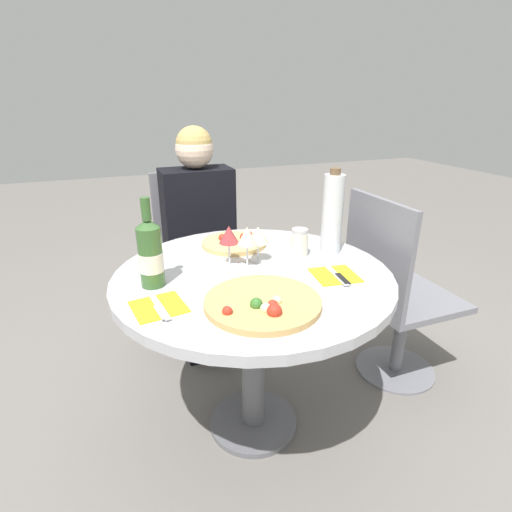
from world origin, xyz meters
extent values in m
plane|color=slate|center=(0.00, 0.00, 0.00)|extent=(12.00, 12.00, 0.00)
cylinder|color=slate|center=(0.00, 0.00, 0.01)|extent=(0.36, 0.36, 0.02)
cylinder|color=slate|center=(0.00, 0.00, 0.35)|extent=(0.09, 0.09, 0.64)
cylinder|color=#B7B7BC|center=(0.00, 0.00, 0.69)|extent=(1.00, 1.00, 0.04)
cylinder|color=slate|center=(-0.01, 0.80, 0.01)|extent=(0.38, 0.38, 0.01)
cylinder|color=slate|center=(-0.01, 0.80, 0.20)|extent=(0.06, 0.06, 0.40)
cube|color=slate|center=(-0.01, 0.80, 0.41)|extent=(0.43, 0.43, 0.03)
cube|color=slate|center=(-0.01, 1.00, 0.66)|extent=(0.43, 0.02, 0.48)
cube|color=black|center=(-0.01, 0.64, 0.21)|extent=(0.31, 0.33, 0.43)
cube|color=black|center=(-0.01, 0.80, 0.69)|extent=(0.36, 0.21, 0.52)
sphere|color=beige|center=(-0.01, 0.80, 1.04)|extent=(0.19, 0.19, 0.19)
sphere|color=tan|center=(-0.01, 0.80, 1.07)|extent=(0.18, 0.18, 0.18)
cylinder|color=slate|center=(0.80, 0.07, 0.01)|extent=(0.38, 0.38, 0.01)
cylinder|color=slate|center=(0.80, 0.07, 0.20)|extent=(0.06, 0.06, 0.40)
cube|color=slate|center=(0.80, 0.07, 0.41)|extent=(0.43, 0.43, 0.03)
cube|color=slate|center=(0.60, 0.07, 0.66)|extent=(0.02, 0.43, 0.48)
cylinder|color=tan|center=(-0.06, -0.24, 0.71)|extent=(0.36, 0.36, 0.02)
sphere|color=beige|center=(-0.03, -0.27, 0.73)|extent=(0.03, 0.03, 0.03)
sphere|color=#B22D1E|center=(-0.06, -0.33, 0.73)|extent=(0.04, 0.04, 0.04)
sphere|color=#336B28|center=(-0.09, -0.27, 0.73)|extent=(0.04, 0.04, 0.04)
sphere|color=beige|center=(-0.08, -0.30, 0.73)|extent=(0.03, 0.03, 0.03)
sphere|color=#B22D1E|center=(-0.18, -0.28, 0.73)|extent=(0.03, 0.03, 0.03)
sphere|color=#B22D1E|center=(-0.05, -0.29, 0.73)|extent=(0.03, 0.03, 0.03)
sphere|color=beige|center=(-0.18, -0.27, 0.73)|extent=(0.03, 0.03, 0.03)
cylinder|color=#DBB26B|center=(0.02, 0.29, 0.71)|extent=(0.27, 0.27, 0.02)
sphere|color=#336B28|center=(0.01, 0.30, 0.73)|extent=(0.03, 0.03, 0.03)
sphere|color=#B22D1E|center=(0.11, 0.33, 0.73)|extent=(0.03, 0.03, 0.03)
sphere|color=#B22D1E|center=(-0.02, 0.32, 0.73)|extent=(0.03, 0.03, 0.03)
sphere|color=#B22D1E|center=(0.07, 0.30, 0.73)|extent=(0.03, 0.03, 0.03)
sphere|color=#B22D1E|center=(0.07, 0.30, 0.73)|extent=(0.03, 0.03, 0.03)
sphere|color=#336B28|center=(0.05, 0.21, 0.73)|extent=(0.02, 0.02, 0.02)
sphere|color=beige|center=(0.08, 0.25, 0.73)|extent=(0.02, 0.02, 0.02)
cylinder|color=#38602D|center=(-0.35, 0.02, 0.80)|extent=(0.08, 0.08, 0.20)
cone|color=#38602D|center=(-0.35, 0.02, 0.92)|extent=(0.08, 0.08, 0.03)
cylinder|color=#38602D|center=(-0.35, 0.02, 0.97)|extent=(0.03, 0.03, 0.07)
cylinder|color=silver|center=(-0.35, 0.02, 0.79)|extent=(0.08, 0.08, 0.06)
cylinder|color=silver|center=(0.36, 0.08, 0.86)|extent=(0.08, 0.08, 0.31)
cylinder|color=brown|center=(0.36, 0.08, 1.03)|extent=(0.04, 0.04, 0.02)
cylinder|color=silver|center=(0.23, 0.08, 0.75)|extent=(0.07, 0.07, 0.09)
cylinder|color=#B2B2B7|center=(0.23, 0.08, 0.81)|extent=(0.06, 0.06, 0.02)
cylinder|color=silver|center=(0.00, 0.06, 0.71)|extent=(0.06, 0.06, 0.00)
cylinder|color=silver|center=(0.00, 0.06, 0.75)|extent=(0.01, 0.01, 0.08)
cone|color=beige|center=(0.00, 0.06, 0.82)|extent=(0.07, 0.07, 0.07)
cylinder|color=silver|center=(-0.06, 0.10, 0.71)|extent=(0.06, 0.06, 0.00)
cylinder|color=silver|center=(-0.06, 0.10, 0.75)|extent=(0.01, 0.01, 0.08)
cone|color=#9E383D|center=(-0.06, 0.10, 0.82)|extent=(0.07, 0.07, 0.07)
cylinder|color=silver|center=(0.06, 0.10, 0.71)|extent=(0.06, 0.06, 0.00)
cylinder|color=silver|center=(0.06, 0.10, 0.74)|extent=(0.01, 0.01, 0.07)
cone|color=beige|center=(0.06, 0.10, 0.81)|extent=(0.08, 0.08, 0.06)
cube|color=yellow|center=(-0.35, -0.13, 0.71)|extent=(0.17, 0.17, 0.00)
cube|color=silver|center=(-0.35, -0.13, 0.71)|extent=(0.04, 0.19, 0.00)
cube|color=silver|center=(-0.35, -0.18, 0.71)|extent=(0.03, 0.09, 0.00)
cube|color=yellow|center=(0.26, -0.13, 0.71)|extent=(0.17, 0.17, 0.00)
cube|color=silver|center=(0.26, -0.13, 0.71)|extent=(0.04, 0.19, 0.00)
cube|color=black|center=(0.26, -0.18, 0.71)|extent=(0.03, 0.09, 0.00)
camera|label=1|loc=(-0.46, -1.22, 1.29)|focal=28.00mm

